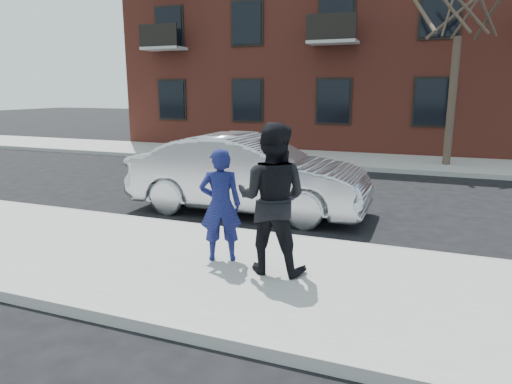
% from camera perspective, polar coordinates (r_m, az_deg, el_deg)
% --- Properties ---
extents(ground, '(100.00, 100.00, 0.00)m').
position_cam_1_polar(ground, '(7.57, -12.64, -8.19)').
color(ground, black).
rests_on(ground, ground).
extents(near_sidewalk, '(50.00, 3.50, 0.15)m').
position_cam_1_polar(near_sidewalk, '(7.35, -13.75, -8.26)').
color(near_sidewalk, gray).
rests_on(near_sidewalk, ground).
extents(near_curb, '(50.00, 0.10, 0.15)m').
position_cam_1_polar(near_curb, '(8.80, -7.05, -4.49)').
color(near_curb, '#999691').
rests_on(near_curb, ground).
extents(far_sidewalk, '(50.00, 3.50, 0.15)m').
position_cam_1_polar(far_sidewalk, '(17.74, 7.94, 4.17)').
color(far_sidewalk, gray).
rests_on(far_sidewalk, ground).
extents(far_curb, '(50.00, 0.10, 0.15)m').
position_cam_1_polar(far_curb, '(16.01, 6.43, 3.31)').
color(far_curb, '#999691').
rests_on(far_curb, ground).
extents(apartment_building, '(24.30, 10.30, 12.30)m').
position_cam_1_polar(apartment_building, '(24.17, 17.36, 20.44)').
color(apartment_building, brown).
rests_on(apartment_building, ground).
extents(silver_sedan, '(5.21, 1.89, 1.71)m').
position_cam_1_polar(silver_sedan, '(9.92, -1.00, 2.21)').
color(silver_sedan, '#B7BABF').
rests_on(silver_sedan, ground).
extents(man_hoodie, '(0.73, 0.62, 1.69)m').
position_cam_1_polar(man_hoodie, '(6.74, -4.46, -1.63)').
color(man_hoodie, navy).
rests_on(man_hoodie, near_sidewalk).
extents(man_peacoat, '(1.05, 0.84, 2.08)m').
position_cam_1_polar(man_peacoat, '(6.26, 2.01, -0.85)').
color(man_peacoat, black).
rests_on(man_peacoat, near_sidewalk).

